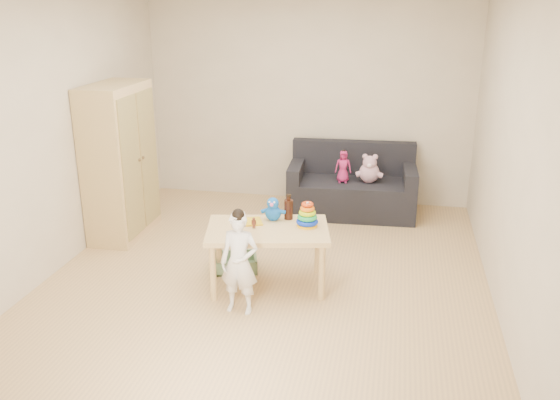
% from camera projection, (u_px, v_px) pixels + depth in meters
% --- Properties ---
extents(room, '(4.50, 4.50, 4.50)m').
position_uv_depth(room, '(269.00, 139.00, 5.17)').
color(room, tan).
rests_on(room, ground).
extents(wardrobe, '(0.45, 0.91, 1.64)m').
position_uv_depth(wardrobe, '(120.00, 162.00, 6.26)').
color(wardrobe, tan).
rests_on(wardrobe, ground).
extents(sofa, '(1.51, 0.81, 0.42)m').
position_uv_depth(sofa, '(351.00, 197.00, 7.05)').
color(sofa, black).
rests_on(sofa, ground).
extents(play_table, '(1.17, 0.87, 0.56)m').
position_uv_depth(play_table, '(268.00, 257.00, 5.27)').
color(play_table, '#E8C47F').
rests_on(play_table, ground).
extents(storage_bin, '(0.51, 0.43, 0.13)m').
position_uv_depth(storage_bin, '(234.00, 263.00, 5.66)').
color(storage_bin, '#618560').
rests_on(storage_bin, ground).
extents(toddler, '(0.33, 0.23, 0.85)m').
position_uv_depth(toddler, '(239.00, 264.00, 4.79)').
color(toddler, white).
rests_on(toddler, ground).
extents(pink_bear, '(0.27, 0.24, 0.29)m').
position_uv_depth(pink_bear, '(369.00, 170.00, 6.87)').
color(pink_bear, '#C792A8').
rests_on(pink_bear, sofa).
extents(doll, '(0.20, 0.14, 0.37)m').
position_uv_depth(doll, '(343.00, 167.00, 6.86)').
color(doll, '#B1215F').
rests_on(doll, sofa).
extents(ring_stacker, '(0.20, 0.20, 0.22)m').
position_uv_depth(ring_stacker, '(307.00, 217.00, 5.19)').
color(ring_stacker, '#FFB60D').
rests_on(ring_stacker, play_table).
extents(brown_bottle, '(0.08, 0.08, 0.23)m').
position_uv_depth(brown_bottle, '(289.00, 209.00, 5.36)').
color(brown_bottle, black).
rests_on(brown_bottle, play_table).
extents(blue_plush, '(0.23, 0.21, 0.22)m').
position_uv_depth(blue_plush, '(273.00, 209.00, 5.33)').
color(blue_plush, blue).
rests_on(blue_plush, play_table).
extents(wooden_figure, '(0.04, 0.03, 0.10)m').
position_uv_depth(wooden_figure, '(254.00, 223.00, 5.16)').
color(wooden_figure, brown).
rests_on(wooden_figure, play_table).
extents(yellow_book, '(0.26, 0.26, 0.01)m').
position_uv_depth(yellow_book, '(250.00, 222.00, 5.30)').
color(yellow_book, gold).
rests_on(yellow_book, play_table).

